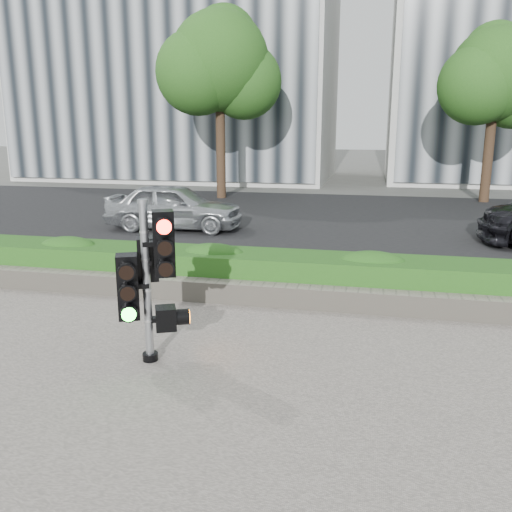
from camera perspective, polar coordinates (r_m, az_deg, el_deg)
name	(u,v)px	position (r m, az deg, el deg)	size (l,w,h in m)	color
ground	(247,354)	(7.00, -0.93, -10.31)	(120.00, 120.00, 0.00)	#51514C
sidewalk	(178,473)	(4.91, -8.21, -21.70)	(16.00, 11.00, 0.03)	#9E9389
road	(323,221)	(16.54, 7.12, 3.67)	(60.00, 13.00, 0.02)	black
curb	(287,282)	(9.89, 3.29, -2.72)	(60.00, 0.25, 0.12)	gray
stone_wall	(275,295)	(8.67, 1.97, -4.11)	(12.00, 0.32, 0.34)	gray
hedge	(282,274)	(9.24, 2.72, -1.90)	(12.00, 1.00, 0.68)	#448F2C
building_left	(182,35)	(31.40, -7.78, 22.05)	(16.00, 9.00, 15.00)	#B7B7B2
tree_left	(219,65)	(21.74, -3.87, 19.42)	(4.61, 4.03, 7.34)	black
tree_right	(495,78)	(22.20, 23.86, 16.76)	(4.10, 3.58, 6.53)	black
traffic_signal	(148,273)	(6.55, -11.25, -1.80)	(0.72, 0.65, 1.99)	black
car_silver	(174,207)	(15.12, -8.61, 5.17)	(1.50, 3.74, 1.27)	#B0B3B7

